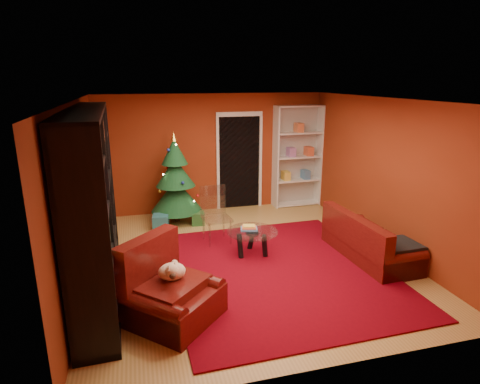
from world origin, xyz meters
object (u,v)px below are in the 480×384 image
object	(u,v)px
gift_box_red	(161,220)
christmas_tree	(176,179)
sofa	(371,236)
dog	(172,272)
rug	(278,270)
coffee_table	(252,243)
white_bookshelf	(298,157)
gift_box_green	(198,218)
gift_box_teal	(161,222)
media_unit	(93,205)
armchair	(173,289)
acrylic_chair	(217,219)

from	to	relation	value
gift_box_red	christmas_tree	bearing A→B (deg)	23.54
sofa	dog	bearing A→B (deg)	102.34
rug	sofa	size ratio (longest dim) A/B	2.14
christmas_tree	coffee_table	bearing A→B (deg)	-62.82
christmas_tree	white_bookshelf	distance (m)	2.90
gift_box_green	sofa	size ratio (longest dim) A/B	0.14
christmas_tree	gift_box_teal	distance (m)	0.95
gift_box_green	gift_box_red	bearing A→B (deg)	166.72
media_unit	christmas_tree	size ratio (longest dim) A/B	1.76
armchair	sofa	size ratio (longest dim) A/B	0.59
coffee_table	gift_box_teal	bearing A→B (deg)	131.33
gift_box_teal	gift_box_green	world-z (taller)	gift_box_teal
gift_box_green	sofa	world-z (taller)	sofa
gift_box_teal	acrylic_chair	xyz separation A→B (m)	(0.95, -0.94, 0.32)
gift_box_green	acrylic_chair	distance (m)	1.11
armchair	dog	size ratio (longest dim) A/B	2.67
gift_box_green	dog	bearing A→B (deg)	-104.27
sofa	coffee_table	xyz separation A→B (m)	(-1.88, 0.59, -0.16)
gift_box_green	white_bookshelf	size ratio (longest dim) A/B	0.11
white_bookshelf	gift_box_green	bearing A→B (deg)	-164.05
gift_box_teal	white_bookshelf	xyz separation A→B (m)	(3.23, 0.85, 1.01)
dog	acrylic_chair	xyz separation A→B (m)	(1.00, 2.17, -0.15)
armchair	dog	bearing A→B (deg)	45.00
gift_box_green	media_unit	bearing A→B (deg)	-127.83
rug	dog	world-z (taller)	dog
gift_box_red	white_bookshelf	world-z (taller)	white_bookshelf
rug	dog	xyz separation A→B (m)	(-1.70, -0.83, 0.61)
rug	armchair	world-z (taller)	armchair
armchair	white_bookshelf	bearing A→B (deg)	5.39
media_unit	armchair	bearing A→B (deg)	-49.63
gift_box_red	armchair	xyz separation A→B (m)	(-0.08, -3.46, 0.31)
gift_box_teal	white_bookshelf	distance (m)	3.49
christmas_tree	gift_box_red	size ratio (longest dim) A/B	8.80
media_unit	acrylic_chair	distance (m)	2.42
coffee_table	armchair	bearing A→B (deg)	-133.28
christmas_tree	armchair	size ratio (longest dim) A/B	1.76
christmas_tree	acrylic_chair	xyz separation A→B (m)	(0.58, -1.37, -0.44)
gift_box_teal	gift_box_green	bearing A→B (deg)	7.95
white_bookshelf	gift_box_teal	bearing A→B (deg)	-166.07
coffee_table	acrylic_chair	distance (m)	0.86
armchair	dog	xyz separation A→B (m)	(-0.00, 0.07, 0.20)
christmas_tree	gift_box_teal	world-z (taller)	christmas_tree
christmas_tree	sofa	size ratio (longest dim) A/B	1.05
media_unit	acrylic_chair	bearing A→B (deg)	29.92
gift_box_teal	white_bookshelf	size ratio (longest dim) A/B	0.13
white_bookshelf	acrylic_chair	distance (m)	2.98
gift_box_teal	acrylic_chair	bearing A→B (deg)	-44.83
media_unit	sofa	xyz separation A→B (m)	(4.29, -0.05, -0.88)
white_bookshelf	armchair	world-z (taller)	white_bookshelf
white_bookshelf	coffee_table	size ratio (longest dim) A/B	2.77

